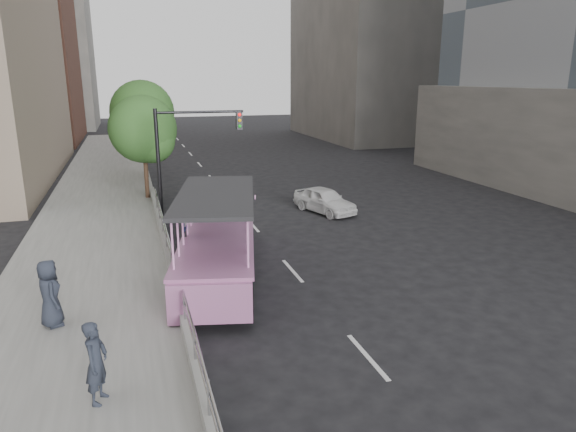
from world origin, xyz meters
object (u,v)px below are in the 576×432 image
parking_sign (186,234)px  duck_boat (220,240)px  traffic_signal (183,145)px  street_tree_near (145,132)px  car (325,200)px  pedestrian_far (50,293)px  pedestrian_near (96,362)px  street_tree_far (144,115)px

parking_sign → duck_boat: bearing=28.5°
traffic_signal → street_tree_near: (-1.60, 3.43, 0.32)m
car → pedestrian_far: (-11.39, -9.88, 0.56)m
car → pedestrian_near: 17.01m
traffic_signal → street_tree_near: 3.80m
pedestrian_near → street_tree_near: bearing=15.0°
pedestrian_far → street_tree_far: size_ratio=0.28×
car → street_tree_far: street_tree_far is taller
car → traffic_signal: traffic_signal is taller
pedestrian_near → pedestrian_far: size_ratio=0.96×
duck_boat → pedestrian_far: bearing=-146.0°
duck_boat → pedestrian_near: (-3.68, -7.17, 0.03)m
street_tree_far → traffic_signal: bearing=-81.6°
traffic_signal → street_tree_near: size_ratio=0.91×
duck_boat → pedestrian_near: bearing=-117.2°
duck_boat → car: 9.14m
car → traffic_signal: 7.39m
pedestrian_far → street_tree_near: (3.09, 14.54, 2.62)m
pedestrian_near → parking_sign: (2.47, 6.52, 0.50)m
pedestrian_near → street_tree_far: 24.63m
pedestrian_far → traffic_signal: bearing=-40.0°
car → parking_sign: bearing=-155.5°
pedestrian_far → street_tree_far: street_tree_far is taller
car → parking_sign: 10.51m
traffic_signal → car: bearing=-10.4°
duck_boat → traffic_signal: bearing=92.2°
car → street_tree_far: 13.88m
traffic_signal → street_tree_far: street_tree_far is taller
parking_sign → street_tree_far: street_tree_far is taller
pedestrian_near → street_tree_far: street_tree_far is taller
pedestrian_near → traffic_signal: size_ratio=0.33×
duck_boat → street_tree_far: size_ratio=1.47×
duck_boat → pedestrian_near: size_ratio=5.48×
duck_boat → pedestrian_far: 6.02m
parking_sign → traffic_signal: bearing=83.8°
pedestrian_far → street_tree_near: size_ratio=0.31×
car → pedestrian_near: (-10.08, -13.69, 0.53)m
duck_boat → street_tree_near: (-1.90, 11.17, 2.68)m
duck_boat → street_tree_near: 11.64m
street_tree_near → parking_sign: bearing=-86.7°
duck_boat → parking_sign: bearing=-151.5°
parking_sign → traffic_signal: traffic_signal is taller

